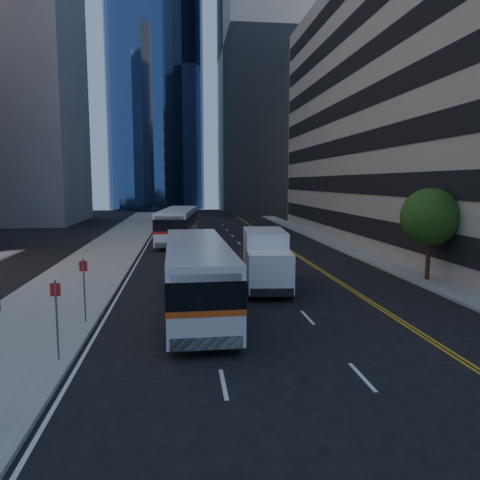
{
  "coord_description": "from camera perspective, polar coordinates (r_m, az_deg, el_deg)",
  "views": [
    {
      "loc": [
        -4.53,
        -16.33,
        5.56
      ],
      "look_at": [
        -1.85,
        5.82,
        2.8
      ],
      "focal_mm": 35.0,
      "sensor_mm": 36.0,
      "label": 1
    }
  ],
  "objects": [
    {
      "name": "box_truck",
      "position": [
        24.7,
        3.18,
        -2.24
      ],
      "size": [
        2.67,
        6.4,
        2.99
      ],
      "rotation": [
        0.0,
        0.0,
        -0.09
      ],
      "color": "white",
      "rests_on": "ground"
    },
    {
      "name": "glass_tower",
      "position": [
        107.16,
        -10.5,
        25.68
      ],
      "size": [
        20.0,
        20.0,
        80.0
      ],
      "primitive_type": "cylinder",
      "color": "navy",
      "rests_on": "ground"
    },
    {
      "name": "street_tree",
      "position": [
        27.91,
        22.15,
        2.59
      ],
      "size": [
        3.2,
        3.2,
        5.1
      ],
      "color": "#332114",
      "rests_on": "sidewalk_east"
    },
    {
      "name": "ground",
      "position": [
        17.84,
        8.33,
        -11.19
      ],
      "size": [
        160.0,
        160.0,
        0.0
      ],
      "primitive_type": "plane",
      "color": "black",
      "rests_on": "ground"
    },
    {
      "name": "bus_rear",
      "position": [
        43.53,
        -7.56,
        1.9
      ],
      "size": [
        3.87,
        12.31,
        3.12
      ],
      "rotation": [
        0.0,
        0.0,
        -0.1
      ],
      "color": "white",
      "rests_on": "ground"
    },
    {
      "name": "office_tower_north",
      "position": [
        94.38,
        7.72,
        21.99
      ],
      "size": [
        30.0,
        28.0,
        60.0
      ],
      "primitive_type": "cube",
      "color": "gray",
      "rests_on": "ground"
    },
    {
      "name": "sidewalk_west",
      "position": [
        42.12,
        -14.99,
        -0.68
      ],
      "size": [
        5.0,
        90.0,
        0.15
      ],
      "primitive_type": "cube",
      "color": "gray",
      "rests_on": "ground"
    },
    {
      "name": "bus_front",
      "position": [
        20.3,
        -5.28,
        -4.13
      ],
      "size": [
        2.79,
        11.66,
        2.99
      ],
      "rotation": [
        0.0,
        0.0,
        0.02
      ],
      "color": "silver",
      "rests_on": "ground"
    },
    {
      "name": "midrise_west",
      "position": [
        73.23,
        -26.55,
        15.71
      ],
      "size": [
        18.0,
        18.0,
        35.0
      ],
      "primitive_type": "cube",
      "color": "gray",
      "rests_on": "ground"
    },
    {
      "name": "sidewalk_east",
      "position": [
        43.83,
        11.14,
        -0.27
      ],
      "size": [
        2.0,
        90.0,
        0.15
      ],
      "primitive_type": "cube",
      "color": "gray",
      "rests_on": "ground"
    }
  ]
}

